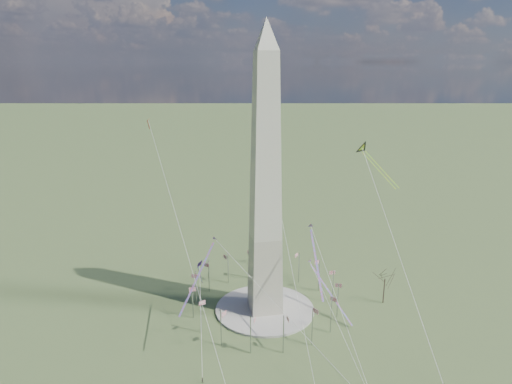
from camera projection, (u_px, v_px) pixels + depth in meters
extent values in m
plane|color=#3E5229|center=(265.00, 310.00, 166.80)|extent=(2000.00, 2000.00, 0.00)
cylinder|color=#A3A195|center=(265.00, 309.00, 166.69)|extent=(36.00, 36.00, 0.80)
pyramid|color=beige|center=(266.00, 34.00, 140.48)|extent=(9.90, 9.90, 10.00)
cylinder|color=#ADB0B4|center=(333.00, 287.00, 170.06)|extent=(0.36, 0.36, 13.00)
cube|color=#AA1619|center=(332.00, 273.00, 169.82)|extent=(2.40, 0.08, 1.50)
cylinder|color=#ADB0B4|center=(319.00, 276.00, 179.04)|extent=(0.36, 0.36, 13.00)
cube|color=#AA1619|center=(317.00, 262.00, 178.62)|extent=(2.25, 0.99, 1.50)
cylinder|color=#ADB0B4|center=(299.00, 268.00, 185.89)|extent=(0.36, 0.36, 13.00)
cube|color=#AA1619|center=(296.00, 255.00, 185.12)|extent=(1.75, 1.75, 1.50)
cylinder|color=#ADB0B4|center=(275.00, 264.00, 189.56)|extent=(0.36, 0.36, 13.00)
cube|color=#AA1619|center=(273.00, 252.00, 188.34)|extent=(0.99, 2.25, 1.50)
cylinder|color=#ADB0B4|center=(251.00, 264.00, 189.50)|extent=(0.36, 0.36, 13.00)
cube|color=#AA1619|center=(248.00, 252.00, 187.79)|extent=(0.08, 2.40, 1.50)
cylinder|color=#ADB0B4|center=(228.00, 268.00, 185.70)|extent=(0.36, 0.36, 13.00)
cube|color=#AA1619|center=(225.00, 257.00, 183.54)|extent=(0.99, 2.25, 1.50)
cylinder|color=#ADB0B4|center=(209.00, 276.00, 178.76)|extent=(0.36, 0.36, 13.00)
cube|color=#AA1619|center=(206.00, 265.00, 176.26)|extent=(1.75, 1.75, 1.50)
cylinder|color=#ADB0B4|center=(196.00, 288.00, 169.72)|extent=(0.36, 0.36, 13.00)
cube|color=#AA1619|center=(195.00, 276.00, 167.04)|extent=(2.25, 0.99, 1.50)
cylinder|color=#ADB0B4|center=(193.00, 301.00, 159.96)|extent=(0.36, 0.36, 13.00)
cube|color=#AA1619|center=(192.00, 289.00, 157.28)|extent=(2.40, 0.08, 1.50)
cylinder|color=#ADB0B4|center=(201.00, 316.00, 150.98)|extent=(0.36, 0.36, 13.00)
cube|color=#AA1619|center=(202.00, 303.00, 148.49)|extent=(2.25, 0.99, 1.50)
cylinder|color=#ADB0B4|center=(221.00, 328.00, 144.13)|extent=(0.36, 0.36, 13.00)
cube|color=#AA1619|center=(224.00, 314.00, 141.99)|extent=(1.75, 1.75, 1.50)
cylinder|color=#ADB0B4|center=(251.00, 335.00, 140.46)|extent=(0.36, 0.36, 13.00)
cube|color=#AA1619|center=(255.00, 320.00, 138.77)|extent=(0.99, 2.25, 1.50)
cylinder|color=#ADB0B4|center=(283.00, 334.00, 140.53)|extent=(0.36, 0.36, 13.00)
cube|color=#AA1619|center=(288.00, 319.00, 139.32)|extent=(0.08, 2.40, 1.50)
cylinder|color=#ADB0B4|center=(312.00, 327.00, 144.32)|extent=(0.36, 0.36, 13.00)
cube|color=#AA1619|center=(316.00, 311.00, 143.57)|extent=(0.99, 2.25, 1.50)
cylinder|color=#ADB0B4|center=(331.00, 315.00, 151.26)|extent=(0.36, 0.36, 13.00)
cube|color=#AA1619|center=(333.00, 299.00, 150.85)|extent=(1.75, 1.75, 1.50)
cylinder|color=#ADB0B4|center=(338.00, 301.00, 160.30)|extent=(0.36, 0.36, 13.00)
cube|color=#AA1619|center=(338.00, 285.00, 160.07)|extent=(2.25, 0.99, 1.50)
cylinder|color=#453029|center=(384.00, 291.00, 170.36)|extent=(0.39, 0.39, 9.92)
imported|color=gray|center=(202.00, 380.00, 128.88)|extent=(0.98, 0.95, 1.59)
cube|color=#DCB70B|center=(382.00, 169.00, 170.10)|extent=(7.89, 14.58, 11.37)
cube|color=#DCB70B|center=(378.00, 170.00, 168.84)|extent=(7.89, 14.58, 11.37)
cube|color=#3B1666|center=(200.00, 264.00, 160.50)|extent=(2.04, 3.13, 2.44)
cube|color=red|center=(200.00, 274.00, 161.60)|extent=(1.91, 2.74, 8.43)
cube|color=red|center=(317.00, 263.00, 141.03)|extent=(3.70, 22.19, 13.98)
cube|color=red|center=(197.00, 278.00, 142.30)|extent=(13.33, 19.93, 14.67)
cube|color=red|center=(331.00, 294.00, 162.41)|extent=(8.99, 21.20, 14.16)
cube|color=red|center=(148.00, 120.00, 169.12)|extent=(1.28, 1.90, 1.48)
cube|color=red|center=(148.00, 124.00, 169.56)|extent=(0.95, 1.18, 3.38)
cube|color=white|center=(259.00, 103.00, 188.27)|extent=(1.48, 1.45, 1.54)
cube|color=white|center=(259.00, 108.00, 188.73)|extent=(0.31, 1.34, 3.53)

